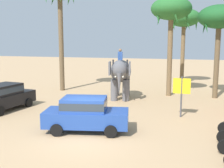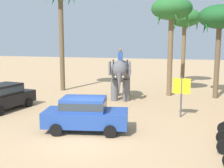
# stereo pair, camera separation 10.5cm
# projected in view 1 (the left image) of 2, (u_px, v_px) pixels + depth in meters

# --- Properties ---
(ground_plane) EXTENTS (120.00, 120.00, 0.00)m
(ground_plane) POSITION_uv_depth(u_px,v_px,m) (82.00, 139.00, 12.50)
(ground_plane) COLOR tan
(car_sedan_foreground) EXTENTS (4.37, 2.54, 1.70)m
(car_sedan_foreground) POSITION_uv_depth(u_px,v_px,m) (86.00, 113.00, 13.53)
(car_sedan_foreground) COLOR #23479E
(car_sedan_foreground) RESTS_ON ground
(car_parked_far_side) EXTENTS (2.21, 4.26, 1.70)m
(car_parked_far_side) POSITION_uv_depth(u_px,v_px,m) (4.00, 96.00, 17.75)
(car_parked_far_side) COLOR black
(car_parked_far_side) RESTS_ON ground
(elephant_with_mahout) EXTENTS (2.30, 4.01, 3.88)m
(elephant_with_mahout) POSITION_uv_depth(u_px,v_px,m) (121.00, 73.00, 21.07)
(elephant_with_mahout) COLOR slate
(elephant_with_mahout) RESTS_ON ground
(palm_tree_near_hut) EXTENTS (3.20, 3.20, 7.87)m
(palm_tree_near_hut) POSITION_uv_depth(u_px,v_px,m) (171.00, 11.00, 21.65)
(palm_tree_near_hut) COLOR brown
(palm_tree_near_hut) RESTS_ON ground
(palm_tree_left_of_road) EXTENTS (3.20, 3.20, 7.16)m
(palm_tree_left_of_road) POSITION_uv_depth(u_px,v_px,m) (219.00, 19.00, 20.81)
(palm_tree_left_of_road) COLOR brown
(palm_tree_left_of_road) RESTS_ON ground
(palm_tree_leaning_seaward) EXTENTS (3.20, 3.20, 7.64)m
(palm_tree_leaning_seaward) POSITION_uv_depth(u_px,v_px,m) (184.00, 20.00, 27.37)
(palm_tree_leaning_seaward) COLOR brown
(palm_tree_leaning_seaward) RESTS_ON ground
(signboard_yellow) EXTENTS (1.00, 0.10, 2.40)m
(signboard_yellow) POSITION_uv_depth(u_px,v_px,m) (182.00, 89.00, 15.99)
(signboard_yellow) COLOR #4C4C51
(signboard_yellow) RESTS_ON ground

